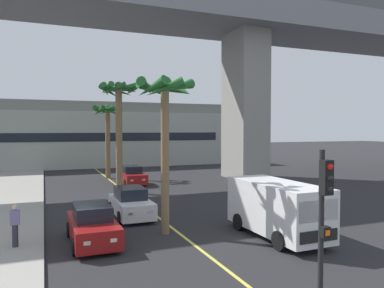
# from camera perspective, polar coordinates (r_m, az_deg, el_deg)

# --- Properties ---
(lane_stripe_center) EXTENTS (0.14, 56.00, 0.01)m
(lane_stripe_center) POSITION_cam_1_polar(r_m,az_deg,el_deg) (24.98, -8.63, -8.42)
(lane_stripe_center) COLOR #DBCC4C
(lane_stripe_center) RESTS_ON ground
(bridge_overpass) EXTENTS (81.56, 8.00, 17.87)m
(bridge_overpass) POSITION_cam_1_polar(r_m,az_deg,el_deg) (32.94, -9.73, 19.35)
(bridge_overpass) COLOR gray
(bridge_overpass) RESTS_ON ground
(pier_building_backdrop) EXTENTS (34.63, 8.04, 7.91)m
(pier_building_backdrop) POSITION_cam_1_polar(r_m,az_deg,el_deg) (48.83, -15.24, 1.36)
(pier_building_backdrop) COLOR #ADB2A8
(pier_building_backdrop) RESTS_ON ground
(car_queue_front) EXTENTS (1.84, 4.10, 1.56)m
(car_queue_front) POSITION_cam_1_polar(r_m,az_deg,el_deg) (20.16, -9.34, -8.95)
(car_queue_front) COLOR white
(car_queue_front) RESTS_ON ground
(car_queue_second) EXTENTS (1.89, 4.13, 1.56)m
(car_queue_second) POSITION_cam_1_polar(r_m,az_deg,el_deg) (31.70, -9.22, -4.83)
(car_queue_second) COLOR maroon
(car_queue_second) RESTS_ON ground
(car_queue_third) EXTENTS (1.88, 4.12, 1.56)m
(car_queue_third) POSITION_cam_1_polar(r_m,az_deg,el_deg) (16.05, -14.96, -11.93)
(car_queue_third) COLOR maroon
(car_queue_third) RESTS_ON ground
(delivery_van) EXTENTS (2.21, 5.27, 2.36)m
(delivery_van) POSITION_cam_1_polar(r_m,az_deg,el_deg) (16.62, 12.86, -9.42)
(delivery_van) COLOR white
(delivery_van) RESTS_ON ground
(traffic_light_median_near) EXTENTS (0.24, 0.37, 4.20)m
(traffic_light_median_near) POSITION_cam_1_polar(r_m,az_deg,el_deg) (8.81, 19.47, -10.52)
(traffic_light_median_near) COLOR black
(traffic_light_median_near) RESTS_ON ground
(palm_tree_near_median) EXTENTS (2.91, 2.95, 8.07)m
(palm_tree_near_median) POSITION_cam_1_polar(r_m,az_deg,el_deg) (27.72, -11.11, 5.61)
(palm_tree_near_median) COLOR brown
(palm_tree_near_median) RESTS_ON ground
(palm_tree_mid_median) EXTENTS (2.69, 2.69, 6.96)m
(palm_tree_mid_median) POSITION_cam_1_polar(r_m,az_deg,el_deg) (16.42, -4.19, 5.62)
(palm_tree_mid_median) COLOR brown
(palm_tree_mid_median) RESTS_ON ground
(palm_tree_far_median) EXTENTS (2.89, 2.90, 6.90)m
(palm_tree_far_median) POSITION_cam_1_polar(r_m,az_deg,el_deg) (35.73, -12.81, 3.64)
(palm_tree_far_median) COLOR brown
(palm_tree_far_median) RESTS_ON ground
(pedestrian_near_crosswalk) EXTENTS (0.34, 0.22, 1.62)m
(pedestrian_near_crosswalk) POSITION_cam_1_polar(r_m,az_deg,el_deg) (16.02, -25.44, -11.09)
(pedestrian_near_crosswalk) COLOR #2D2D38
(pedestrian_near_crosswalk) RESTS_ON sidewalk_left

